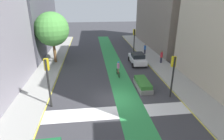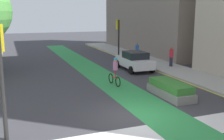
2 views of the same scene
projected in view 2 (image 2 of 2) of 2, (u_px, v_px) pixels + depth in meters
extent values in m
plane|color=#38383D|center=(135.00, 116.00, 12.46)|extent=(120.00, 120.00, 0.00)
cube|color=#2D8C47|center=(158.00, 113.00, 12.89)|extent=(2.40, 60.00, 0.01)
cube|color=silver|center=(157.00, 133.00, 10.63)|extent=(12.00, 1.80, 0.01)
cylinder|color=black|center=(2.00, 85.00, 9.66)|extent=(0.16, 0.16, 4.24)
cylinder|color=black|center=(119.00, 40.00, 27.24)|extent=(0.16, 0.16, 4.04)
cube|color=gold|center=(118.00, 25.00, 27.11)|extent=(0.35, 0.28, 0.95)
sphere|color=#3F0A0A|center=(117.00, 22.00, 27.18)|extent=(0.20, 0.20, 0.20)
sphere|color=yellow|center=(117.00, 25.00, 27.24)|extent=(0.20, 0.20, 0.20)
sphere|color=#0C3814|center=(117.00, 28.00, 27.30)|extent=(0.20, 0.20, 0.20)
cube|color=silver|center=(134.00, 62.00, 22.63)|extent=(1.89, 4.24, 0.70)
cube|color=black|center=(135.00, 55.00, 22.32)|extent=(1.64, 2.03, 0.55)
cylinder|color=black|center=(118.00, 64.00, 23.76)|extent=(0.23, 0.64, 0.64)
cylinder|color=black|center=(137.00, 63.00, 24.35)|extent=(0.23, 0.64, 0.64)
cylinder|color=black|center=(131.00, 70.00, 21.05)|extent=(0.23, 0.64, 0.64)
cylinder|color=black|center=(152.00, 69.00, 21.64)|extent=(0.23, 0.64, 0.64)
torus|color=black|center=(111.00, 78.00, 18.33)|extent=(0.11, 0.68, 0.68)
torus|color=black|center=(118.00, 82.00, 17.40)|extent=(0.11, 0.68, 0.68)
cylinder|color=red|center=(114.00, 77.00, 17.83)|extent=(0.13, 0.95, 0.06)
cylinder|color=red|center=(115.00, 74.00, 17.64)|extent=(0.05, 0.05, 0.50)
cylinder|color=#BF72A5|center=(115.00, 66.00, 17.53)|extent=(0.32, 0.32, 0.55)
sphere|color=tan|center=(115.00, 60.00, 17.46)|extent=(0.22, 0.22, 0.22)
sphere|color=#268CCC|center=(115.00, 59.00, 17.45)|extent=(0.23, 0.23, 0.23)
cylinder|color=#262638|center=(171.00, 62.00, 23.52)|extent=(0.28, 0.28, 0.79)
cylinder|color=red|center=(171.00, 53.00, 23.37)|extent=(0.34, 0.34, 0.70)
sphere|color=#8C6647|center=(172.00, 48.00, 23.27)|extent=(0.23, 0.23, 0.23)
cylinder|color=#262638|center=(137.00, 55.00, 27.31)|extent=(0.28, 0.28, 0.74)
cylinder|color=#2659B2|center=(137.00, 48.00, 27.17)|extent=(0.34, 0.34, 0.66)
sphere|color=#8C6647|center=(137.00, 44.00, 27.08)|extent=(0.21, 0.21, 0.21)
cube|color=slate|center=(170.00, 92.00, 15.42)|extent=(1.25, 3.28, 0.45)
cube|color=#33722D|center=(170.00, 85.00, 15.33)|extent=(1.13, 2.95, 0.40)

